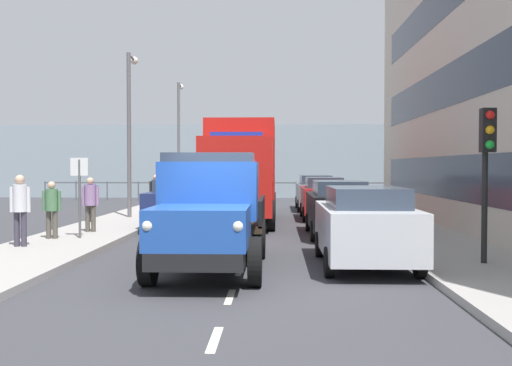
% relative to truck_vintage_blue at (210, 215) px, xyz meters
% --- Properties ---
extents(ground_plane, '(80.00, 80.00, 0.00)m').
position_rel_truck_vintage_blue_xyz_m(ground_plane, '(-0.58, -6.99, -1.18)').
color(ground_plane, '#38383D').
extents(sidewalk_left, '(2.74, 36.88, 0.15)m').
position_rel_truck_vintage_blue_xyz_m(sidewalk_left, '(-5.57, -6.99, -1.10)').
color(sidewalk_left, '#9E9993').
rests_on(sidewalk_left, ground_plane).
extents(sidewalk_right, '(2.74, 36.88, 0.15)m').
position_rel_truck_vintage_blue_xyz_m(sidewalk_right, '(4.40, -6.99, -1.10)').
color(sidewalk_right, '#9E9993').
rests_on(sidewalk_right, ground_plane).
extents(road_centreline_markings, '(0.12, 33.80, 0.01)m').
position_rel_truck_vintage_blue_xyz_m(road_centreline_markings, '(-0.58, -6.68, -1.17)').
color(road_centreline_markings, silver).
rests_on(road_centreline_markings, ground_plane).
extents(sea_horizon, '(80.00, 0.80, 5.00)m').
position_rel_truck_vintage_blue_xyz_m(sea_horizon, '(-0.58, -28.43, 1.32)').
color(sea_horizon, '#84939E').
rests_on(sea_horizon, ground_plane).
extents(seawall_railing, '(28.08, 0.08, 1.20)m').
position_rel_truck_vintage_blue_xyz_m(seawall_railing, '(-0.58, -24.83, -0.26)').
color(seawall_railing, '#4C5156').
rests_on(seawall_railing, ground_plane).
extents(truck_vintage_blue, '(2.17, 5.64, 2.43)m').
position_rel_truck_vintage_blue_xyz_m(truck_vintage_blue, '(0.00, 0.00, 0.00)').
color(truck_vintage_blue, black).
rests_on(truck_vintage_blue, ground_plane).
extents(lorry_cargo_red, '(2.58, 8.20, 3.87)m').
position_rel_truck_vintage_blue_xyz_m(lorry_cargo_red, '(-0.02, -10.49, 0.90)').
color(lorry_cargo_red, red).
rests_on(lorry_cargo_red, ground_plane).
extents(car_silver_kerbside_near, '(1.93, 4.16, 1.72)m').
position_rel_truck_vintage_blue_xyz_m(car_silver_kerbside_near, '(-3.25, -0.86, -0.28)').
color(car_silver_kerbside_near, '#B7BABF').
rests_on(car_silver_kerbside_near, ground_plane).
extents(car_black_kerbside_1, '(1.85, 4.27, 1.72)m').
position_rel_truck_vintage_blue_xyz_m(car_black_kerbside_1, '(-3.25, -6.30, -0.28)').
color(car_black_kerbside_1, black).
rests_on(car_black_kerbside_1, ground_plane).
extents(car_red_kerbside_2, '(1.79, 3.81, 1.72)m').
position_rel_truck_vintage_blue_xyz_m(car_red_kerbside_2, '(-3.25, -12.01, -0.29)').
color(car_red_kerbside_2, '#B21E1E').
rests_on(car_red_kerbside_2, ground_plane).
extents(car_grey_kerbside_3, '(1.85, 4.55, 1.72)m').
position_rel_truck_vintage_blue_xyz_m(car_grey_kerbside_3, '(-3.25, -17.03, -0.28)').
color(car_grey_kerbside_3, slate).
rests_on(car_grey_kerbside_3, ground_plane).
extents(car_navy_oppositeside_0, '(1.81, 4.06, 1.72)m').
position_rel_truck_vintage_blue_xyz_m(car_navy_oppositeside_0, '(2.08, -8.39, -0.28)').
color(car_navy_oppositeside_0, navy).
rests_on(car_navy_oppositeside_0, ground_plane).
extents(pedestrian_strolling, '(0.53, 0.34, 1.80)m').
position_rel_truck_vintage_blue_xyz_m(pedestrian_strolling, '(5.07, -2.62, 0.04)').
color(pedestrian_strolling, '#383342').
rests_on(pedestrian_strolling, sidewalk_right).
extents(pedestrian_near_railing, '(0.53, 0.34, 1.59)m').
position_rel_truck_vintage_blue_xyz_m(pedestrian_near_railing, '(4.90, -4.22, -0.10)').
color(pedestrian_near_railing, '#4C473D').
rests_on(pedestrian_near_railing, sidewalk_right).
extents(pedestrian_in_dark_coat, '(0.53, 0.34, 1.67)m').
position_rel_truck_vintage_blue_xyz_m(pedestrian_in_dark_coat, '(4.36, -5.92, -0.05)').
color(pedestrian_in_dark_coat, '#4C473D').
rests_on(pedestrian_in_dark_coat, sidewalk_right).
extents(pedestrian_couple_b, '(0.53, 0.34, 1.58)m').
position_rel_truck_vintage_blue_xyz_m(pedestrian_couple_b, '(5.36, -9.06, -0.10)').
color(pedestrian_couple_b, black).
rests_on(pedestrian_couple_b, sidewalk_right).
extents(pedestrian_couple_a, '(0.53, 0.34, 1.67)m').
position_rel_truck_vintage_blue_xyz_m(pedestrian_couple_a, '(3.62, -12.04, -0.05)').
color(pedestrian_couple_a, black).
rests_on(pedestrian_couple_a, sidewalk_right).
extents(traffic_light_near, '(0.28, 0.41, 3.20)m').
position_rel_truck_vintage_blue_xyz_m(traffic_light_near, '(-5.67, -0.42, 1.29)').
color(traffic_light_near, black).
rests_on(traffic_light_near, sidewalk_left).
extents(lamp_post_promenade, '(0.32, 1.14, 6.49)m').
position_rel_truck_vintage_blue_xyz_m(lamp_post_promenade, '(4.48, -11.27, 2.84)').
color(lamp_post_promenade, '#59595B').
rests_on(lamp_post_promenade, sidewalk_right).
extents(lamp_post_far, '(0.32, 1.14, 6.92)m').
position_rel_truck_vintage_blue_xyz_m(lamp_post_far, '(4.39, -22.35, 3.06)').
color(lamp_post_far, '#59595B').
rests_on(lamp_post_far, sidewalk_right).
extents(street_sign, '(0.50, 0.07, 2.25)m').
position_rel_truck_vintage_blue_xyz_m(street_sign, '(4.16, -4.37, 0.50)').
color(street_sign, '#4C4C4C').
rests_on(street_sign, sidewalk_right).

